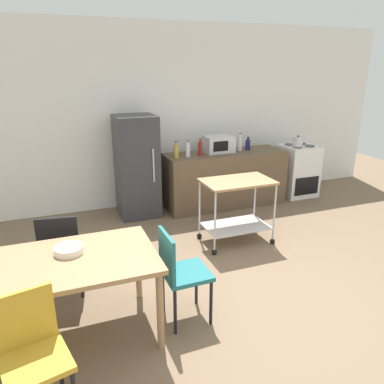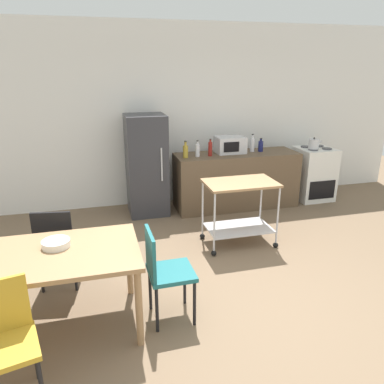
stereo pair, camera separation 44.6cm
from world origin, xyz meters
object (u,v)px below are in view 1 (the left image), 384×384
(dining_table, at_px, (64,269))
(kitchen_cart, at_px, (237,201))
(bottle_vinegar, at_px, (176,151))
(bottle_soy_sauce, at_px, (200,148))
(chair_teal, at_px, (179,270))
(refrigerator, at_px, (137,167))
(chair_mustard, at_px, (32,350))
(fruit_bowl, at_px, (69,250))
(bottle_sesame_oil, at_px, (248,145))
(bottle_soda, at_px, (188,150))
(kettle, at_px, (298,142))
(stove_oven, at_px, (297,170))
(microwave, at_px, (219,144))
(chair_black, at_px, (61,248))
(bottle_hot_sauce, at_px, (240,143))

(dining_table, height_order, kitchen_cart, kitchen_cart)
(bottle_vinegar, distance_m, bottle_soy_sauce, 0.40)
(chair_teal, xyz_separation_m, refrigerator, (0.25, 2.69, 0.26))
(chair_mustard, bearing_deg, fruit_bowl, 56.10)
(bottle_sesame_oil, bearing_deg, bottle_soda, -174.99)
(kettle, bearing_deg, bottle_sesame_oil, 172.32)
(bottle_vinegar, relative_size, kettle, 1.07)
(refrigerator, xyz_separation_m, fruit_bowl, (-1.15, -2.48, 0.01))
(stove_oven, relative_size, microwave, 2.00)
(dining_table, relative_size, chair_black, 1.69)
(bottle_vinegar, xyz_separation_m, bottle_soda, (0.19, 0.01, 0.00))
(fruit_bowl, height_order, kettle, kettle)
(chair_black, xyz_separation_m, kettle, (3.99, 1.70, 0.48))
(kettle, bearing_deg, chair_black, -156.95)
(chair_teal, distance_m, bottle_hot_sauce, 3.35)
(kitchen_cart, distance_m, fruit_bowl, 2.39)
(kitchen_cart, distance_m, microwave, 1.51)
(kitchen_cart, bearing_deg, bottle_sesame_oil, 56.60)
(kitchen_cart, bearing_deg, kettle, 34.49)
(bottle_soda, distance_m, kettle, 2.01)
(refrigerator, distance_m, bottle_soda, 0.82)
(chair_mustard, xyz_separation_m, bottle_hot_sauce, (3.19, 3.25, 0.50))
(bottle_soy_sauce, height_order, kettle, bottle_soy_sauce)
(bottle_sesame_oil, bearing_deg, chair_teal, -128.94)
(bottle_vinegar, bearing_deg, refrigerator, 163.83)
(chair_black, relative_size, kitchen_cart, 0.98)
(dining_table, bearing_deg, bottle_sesame_oil, 39.40)
(dining_table, bearing_deg, stove_oven, 31.44)
(chair_black, height_order, kettle, kettle)
(chair_black, height_order, stove_oven, stove_oven)
(kettle, bearing_deg, dining_table, -148.84)
(bottle_soy_sauce, relative_size, kettle, 1.12)
(stove_oven, distance_m, microwave, 1.65)
(chair_mustard, height_order, chair_teal, same)
(bottle_hot_sauce, xyz_separation_m, fruit_bowl, (-2.89, -2.44, -0.24))
(chair_mustard, xyz_separation_m, bottle_sesame_oil, (3.33, 3.23, 0.47))
(bottle_vinegar, height_order, bottle_soda, bottle_vinegar)
(chair_mustard, relative_size, bottle_soy_sauce, 3.33)
(chair_black, bearing_deg, chair_mustard, 89.50)
(dining_table, height_order, bottle_hot_sauce, bottle_hot_sauce)
(refrigerator, distance_m, fruit_bowl, 2.73)
(chair_teal, bearing_deg, dining_table, 82.95)
(microwave, relative_size, bottle_hot_sauce, 1.59)
(chair_black, relative_size, fruit_bowl, 3.72)
(bottle_soda, relative_size, bottle_hot_sauce, 0.88)
(refrigerator, xyz_separation_m, bottle_vinegar, (0.58, -0.17, 0.23))
(stove_oven, bearing_deg, chair_teal, -140.36)
(dining_table, distance_m, stove_oven, 4.82)
(bottle_vinegar, distance_m, bottle_soda, 0.20)
(chair_teal, relative_size, refrigerator, 0.57)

